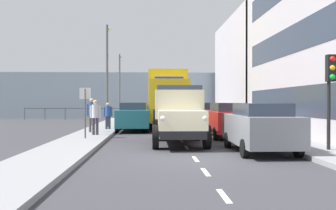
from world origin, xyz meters
name	(u,v)px	position (x,y,z in m)	size (l,w,h in m)	color
ground_plane	(178,136)	(0.00, -7.82, 0.00)	(80.00, 80.00, 0.00)	#38383D
sidewalk_left	(262,134)	(-4.42, -7.82, 0.07)	(2.07, 39.30, 0.15)	gray
sidewalk_right	(92,135)	(4.42, -7.82, 0.07)	(2.07, 39.30, 0.15)	gray
road_centreline_markings	(178,136)	(0.00, -7.65, 0.00)	(0.12, 36.38, 0.01)	silver
building_far_block	(274,70)	(-9.57, -22.00, 4.59)	(8.22, 13.90, 9.18)	#B7B2B7
sea_horizon	(164,95)	(0.00, -30.47, 2.50)	(80.00, 0.80, 5.00)	#8C9EAD
seawall_railing	(165,110)	(0.00, -26.87, 0.92)	(28.08, 0.08, 1.20)	#4C5156
truck_vintage_cream	(179,116)	(0.24, -3.66, 1.18)	(2.17, 5.64, 2.43)	black
lorry_cargo_yellow	(167,97)	(0.30, -14.09, 2.08)	(2.58, 8.20, 3.87)	gold
car_grey_kerbside_near	(260,127)	(-2.44, -1.28, 0.90)	(1.91, 4.34, 1.72)	slate
car_red_kerbside_1	(227,119)	(-2.44, -7.05, 0.90)	(1.81, 4.51, 1.72)	#B21E1E
car_white_kerbside_2	(211,116)	(-2.44, -12.37, 0.89)	(1.78, 3.82, 1.72)	white
car_navy_kerbside_3	(201,113)	(-2.44, -17.57, 0.90)	(1.76, 4.36, 1.72)	navy
car_teal_oppositeside_0	(134,116)	(2.44, -11.37, 0.90)	(1.97, 4.68, 1.72)	#1E6670
car_black_oppositeside_1	(137,113)	(2.44, -17.46, 0.90)	(1.97, 4.18, 1.72)	black
pedestrian_strolling	(95,114)	(4.13, -7.04, 1.16)	(0.53, 0.34, 1.72)	#383342
pedestrian_couple_b	(92,112)	(4.57, -8.78, 1.23)	(0.53, 0.34, 1.82)	#4C473D
pedestrian_by_lamp	(108,114)	(3.96, -11.09, 1.07)	(0.53, 0.34, 1.57)	#383342
traffic_light_near	(330,81)	(-4.64, -0.65, 2.47)	(0.28, 0.41, 3.20)	black
lamp_post_promenade	(107,66)	(4.27, -13.48, 4.11)	(0.32, 1.14, 6.68)	#59595B
lamp_post_far	(120,80)	(4.50, -26.28, 3.94)	(0.32, 1.14, 6.35)	#59595B
street_sign	(85,104)	(4.31, -5.24, 1.68)	(0.50, 0.07, 2.25)	#4C4C4C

